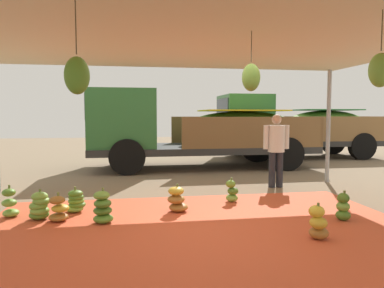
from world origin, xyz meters
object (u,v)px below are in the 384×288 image
(cargo_truck_main, at_px, (193,129))
(banana_bunch_8, at_px, (59,210))
(worker_0, at_px, (276,145))
(banana_bunch_0, at_px, (10,204))
(banana_bunch_6, at_px, (103,208))
(banana_bunch_2, at_px, (177,200))
(cargo_truck_far, at_px, (293,126))
(banana_bunch_7, at_px, (232,192))
(banana_bunch_5, at_px, (318,224))
(banana_bunch_3, at_px, (40,207))
(banana_bunch_4, at_px, (343,208))
(banana_bunch_1, at_px, (76,202))

(cargo_truck_main, bearing_deg, banana_bunch_8, -118.87)
(cargo_truck_main, bearing_deg, worker_0, -69.21)
(banana_bunch_8, distance_m, worker_0, 4.92)
(banana_bunch_0, xyz_separation_m, banana_bunch_6, (1.50, -0.58, 0.01))
(banana_bunch_2, xyz_separation_m, banana_bunch_8, (-1.88, -0.25, -0.02))
(cargo_truck_far, bearing_deg, banana_bunch_7, -122.45)
(banana_bunch_5, xyz_separation_m, banana_bunch_6, (-2.86, 1.24, 0.02))
(banana_bunch_6, xyz_separation_m, banana_bunch_8, (-0.68, 0.21, -0.04))
(banana_bunch_6, bearing_deg, banana_bunch_8, 162.96)
(banana_bunch_2, relative_size, cargo_truck_far, 0.08)
(banana_bunch_6, bearing_deg, cargo_truck_main, 67.51)
(banana_bunch_3, bearing_deg, cargo_truck_far, 44.40)
(banana_bunch_0, distance_m, cargo_truck_main, 6.56)
(banana_bunch_4, distance_m, banana_bunch_6, 3.73)
(cargo_truck_far, bearing_deg, banana_bunch_6, -130.34)
(banana_bunch_4, bearing_deg, banana_bunch_1, 163.89)
(banana_bunch_2, distance_m, cargo_truck_main, 5.54)
(banana_bunch_7, height_order, banana_bunch_8, banana_bunch_7)
(banana_bunch_2, height_order, cargo_truck_main, cargo_truck_main)
(banana_bunch_2, height_order, banana_bunch_8, banana_bunch_2)
(banana_bunch_3, bearing_deg, banana_bunch_8, -24.41)
(banana_bunch_3, bearing_deg, banana_bunch_0, 155.69)
(banana_bunch_1, bearing_deg, banana_bunch_8, -109.21)
(banana_bunch_1, height_order, banana_bunch_3, banana_bunch_3)
(banana_bunch_0, bearing_deg, cargo_truck_far, 41.69)
(banana_bunch_1, relative_size, banana_bunch_2, 0.91)
(banana_bunch_8, xyz_separation_m, cargo_truck_far, (7.34, 7.64, 1.02))
(banana_bunch_1, xyz_separation_m, banana_bunch_6, (0.49, -0.73, 0.05))
(banana_bunch_0, bearing_deg, banana_bunch_4, -11.48)
(banana_bunch_3, distance_m, banana_bunch_5, 4.17)
(banana_bunch_7, bearing_deg, cargo_truck_far, 57.55)
(banana_bunch_6, bearing_deg, banana_bunch_5, -23.39)
(worker_0, bearing_deg, banana_bunch_7, -137.30)
(banana_bunch_7, height_order, cargo_truck_far, cargo_truck_far)
(banana_bunch_1, distance_m, cargo_truck_far, 10.15)
(banana_bunch_3, bearing_deg, worker_0, 22.47)
(banana_bunch_3, relative_size, banana_bunch_4, 1.02)
(banana_bunch_0, relative_size, banana_bunch_5, 1.07)
(banana_bunch_2, distance_m, banana_bunch_7, 1.24)
(banana_bunch_8, distance_m, cargo_truck_main, 6.44)
(banana_bunch_5, distance_m, banana_bunch_6, 3.12)
(banana_bunch_1, height_order, banana_bunch_2, banana_bunch_2)
(banana_bunch_5, distance_m, cargo_truck_main, 7.10)
(banana_bunch_2, bearing_deg, banana_bunch_4, -20.58)
(banana_bunch_6, height_order, banana_bunch_8, banana_bunch_6)
(banana_bunch_8, bearing_deg, banana_bunch_0, 155.65)
(banana_bunch_2, distance_m, worker_0, 3.20)
(banana_bunch_8, height_order, worker_0, worker_0)
(banana_bunch_6, bearing_deg, banana_bunch_0, 158.87)
(banana_bunch_2, relative_size, banana_bunch_6, 0.88)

